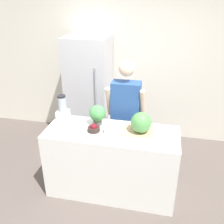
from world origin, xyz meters
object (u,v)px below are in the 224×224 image
Objects in this scene: bowl_cream at (111,129)px; potted_plant at (97,114)px; watermelon at (141,123)px; blender at (62,109)px; person at (125,116)px; refrigerator at (89,91)px; bowl_cherries at (94,128)px.

bowl_cream is 0.66× the size of potted_plant.
blender is at bearing 171.89° from watermelon.
person is 9.48× the size of bowl_cream.
watermelon is (0.27, -0.55, 0.20)m from person.
watermelon is at bearing -8.11° from blender.
bowl_cherries is at bearing -70.86° from refrigerator.
bowl_cherries is 0.21m from bowl_cream.
refrigerator is 1.11× the size of person.
bowl_cherries is (-0.29, -0.63, 0.10)m from person.
bowl_cherries is at bearing -90.04° from potted_plant.
blender is at bearing -152.98° from person.
bowl_cream is at bearing -62.95° from refrigerator.
person reaches higher than potted_plant.
bowl_cream is 0.74m from blender.
refrigerator reaches higher than person.
watermelon is 0.74× the size of blender.
person is 10.80× the size of bowl_cherries.
refrigerator reaches higher than potted_plant.
bowl_cream is at bearing -97.34° from person.
bowl_cream is at bearing -17.82° from blender.
potted_plant reaches higher than bowl_cherries.
person is 0.70m from bowl_cherries.
bowl_cherries is 0.55m from blender.
watermelon is (1.02, -1.23, 0.13)m from refrigerator.
watermelon is at bearing 12.03° from bowl_cream.
bowl_cream is at bearing 2.22° from bowl_cherries.
refrigerator is at bearing 109.14° from bowl_cherries.
blender is at bearing 162.18° from bowl_cream.
person is at bearing 82.66° from bowl_cream.
person is 0.64m from watermelon.
person is at bearing 27.02° from blender.
bowl_cherries is (-0.56, -0.08, -0.10)m from watermelon.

